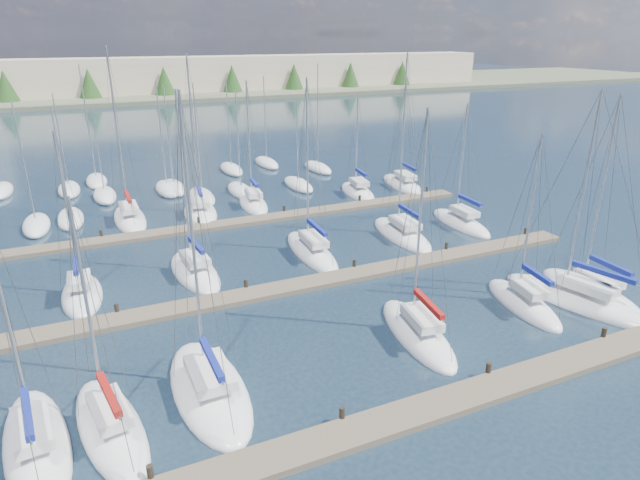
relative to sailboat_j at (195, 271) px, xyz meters
name	(u,v)px	position (x,y,z in m)	size (l,w,h in m)	color
ground	(181,157)	(6.48, 38.94, -0.18)	(400.00, 400.00, 0.00)	#203241
dock_near	(431,408)	(6.48, -19.04, -0.03)	(44.00, 1.93, 1.10)	#6B5E4C
dock_mid	(308,284)	(6.48, -5.04, -0.03)	(44.00, 1.93, 1.10)	#6B5E4C
dock_far	(246,221)	(6.48, 8.96, -0.03)	(44.00, 1.93, 1.10)	#6B5E4C
sailboat_j	(195,271)	(0.00, 0.00, 0.00)	(3.31, 8.06, 13.30)	white
sailboat_q	(358,192)	(20.02, 13.12, -0.01)	(3.63, 7.64, 10.88)	white
sailboat_l	(402,234)	(17.33, 0.33, -0.01)	(3.58, 8.92, 13.14)	white
sailboat_r	(403,185)	(25.95, 13.55, 0.01)	(3.98, 9.47, 14.85)	white
sailboat_b	(111,427)	(-6.67, -14.49, -0.01)	(3.66, 8.09, 10.98)	white
sailboat_e	(523,303)	(17.53, -13.21, 0.01)	(3.39, 7.26, 11.41)	white
sailboat_n	(130,218)	(-2.88, 13.97, 0.02)	(2.71, 8.80, 15.68)	white
sailboat_k	(312,251)	(8.96, -0.01, 0.00)	(2.92, 9.17, 13.70)	white
sailboat_h	(82,295)	(-7.36, -0.59, 0.00)	(2.68, 6.57, 11.27)	white
sailboat_a	(36,446)	(-9.52, -14.38, 0.00)	(3.40, 8.49, 11.92)	white
sailboat_g	(591,293)	(22.57, -13.92, 0.00)	(3.28, 8.13, 13.36)	white
sailboat_o	(200,212)	(3.33, 13.16, 0.01)	(3.86, 8.36, 15.03)	white
sailboat_p	(253,203)	(8.70, 13.77, 0.01)	(3.24, 7.54, 12.59)	white
sailboat_m	(461,223)	(23.67, 0.66, 0.00)	(2.93, 8.02, 11.17)	white
sailboat_c	(209,389)	(-2.23, -13.61, 0.00)	(3.38, 8.83, 14.52)	white
sailboat_d	(417,333)	(9.57, -13.43, 0.00)	(3.71, 8.31, 13.18)	white
sailboat_f	(577,300)	(20.93, -14.26, 0.00)	(5.09, 10.08, 13.71)	white
distant_boats	(169,188)	(2.13, 22.71, 0.11)	(36.93, 20.75, 13.30)	#9EA0A5
shoreline	(63,67)	(-6.82, 128.71, 7.26)	(400.00, 60.00, 38.00)	#666B51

